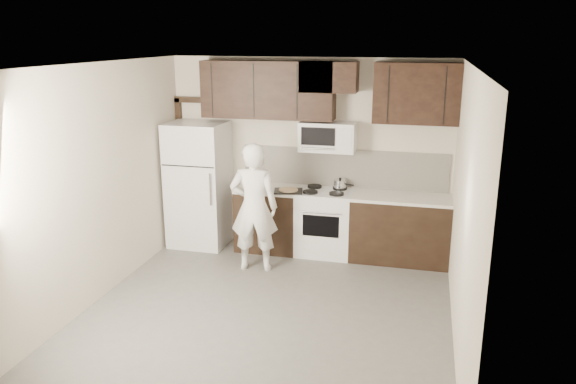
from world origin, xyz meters
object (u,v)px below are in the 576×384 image
at_px(stove, 325,222).
at_px(microwave, 328,137).
at_px(person, 254,207).
at_px(refrigerator, 199,184).

height_order(stove, microwave, microwave).
height_order(microwave, person, microwave).
height_order(microwave, refrigerator, microwave).
bearing_deg(person, refrigerator, -42.83).
height_order(refrigerator, person, refrigerator).
distance_m(stove, microwave, 1.20).
bearing_deg(stove, person, -135.83).
bearing_deg(microwave, stove, -89.90).
relative_size(stove, refrigerator, 0.52).
xyz_separation_m(refrigerator, person, (1.06, -0.72, -0.05)).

